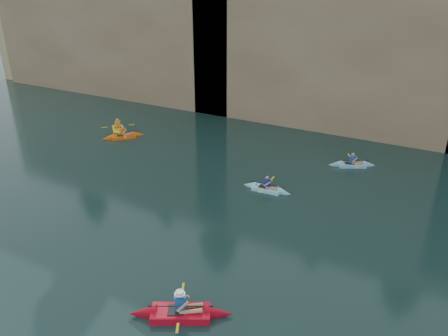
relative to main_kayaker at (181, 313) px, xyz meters
The scene contains 11 objects.
ground 2.53m from the main_kayaker, 156.84° to the right, with size 160.00×160.00×0.00m, color black.
cliff 29.68m from the main_kayaker, 94.57° to the left, with size 70.00×16.00×12.00m, color tan.
cliff_slab_west 31.48m from the main_kayaker, 135.93° to the left, with size 26.00×2.40×10.56m, color #9A7C5D.
cliff_slab_center 22.31m from the main_kayaker, 90.84° to the left, with size 24.00×2.40×11.40m, color #9A7C5D.
sea_cave_west 29.25m from the main_kayaker, 134.11° to the left, with size 4.50×1.00×4.00m, color black.
sea_cave_center 21.94m from the main_kayaker, 106.78° to the left, with size 3.50×1.00×3.20m, color black.
main_kayaker is the anchor object (origin of this frame).
kayaker_orange 18.40m from the main_kayaker, 136.62° to the left, with size 2.44×2.66×1.12m.
kayaker_ltblue_near 10.06m from the main_kayaker, 97.07° to the left, with size 2.73×2.13×1.06m.
kayaker_yellow 19.95m from the main_kayaker, 137.19° to the left, with size 2.65×2.56×1.21m.
kayaker_ltblue_mid 15.53m from the main_kayaker, 82.84° to the left, with size 2.79×1.93×1.06m.
Camera 1 is at (9.08, -8.29, 10.57)m, focal length 35.00 mm.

